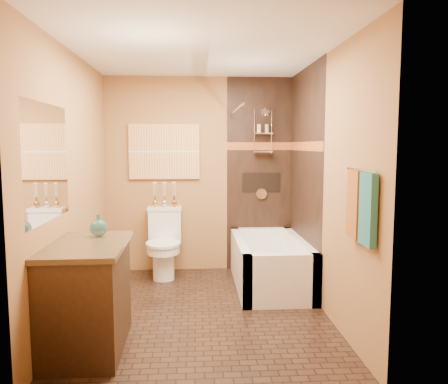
{
  "coord_description": "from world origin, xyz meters",
  "views": [
    {
      "loc": [
        -0.05,
        -4.16,
        1.63
      ],
      "look_at": [
        0.24,
        0.4,
        1.14
      ],
      "focal_mm": 35.0,
      "sensor_mm": 36.0,
      "label": 1
    }
  ],
  "objects": [
    {
      "name": "mosaic_band_right",
      "position": [
        1.18,
        0.75,
        1.62
      ],
      "size": [
        0.01,
        1.5,
        0.1
      ],
      "primitive_type": "cube",
      "color": "#9B341C",
      "rests_on": "alcove_tile_right"
    },
    {
      "name": "wall_right",
      "position": [
        1.2,
        0.0,
        1.25
      ],
      "size": [
        0.02,
        3.0,
        2.5
      ],
      "primitive_type": "cube",
      "color": "#A16D3E",
      "rests_on": "floor"
    },
    {
      "name": "alcove_niche",
      "position": [
        0.8,
        1.48,
        1.15
      ],
      "size": [
        0.5,
        0.01,
        0.25
      ],
      "primitive_type": "cube",
      "color": "black",
      "rests_on": "alcove_tile_back"
    },
    {
      "name": "sunset_painting",
      "position": [
        -0.45,
        1.48,
        1.55
      ],
      "size": [
        0.9,
        0.04,
        0.7
      ],
      "primitive_type": "cube",
      "color": "orange",
      "rests_on": "wall_back"
    },
    {
      "name": "shower_fixtures",
      "position": [
        0.8,
        1.38,
        1.67
      ],
      "size": [
        0.24,
        0.33,
        1.16
      ],
      "color": "silver",
      "rests_on": "floor"
    },
    {
      "name": "towel_teal",
      "position": [
        1.16,
        -1.18,
        1.18
      ],
      "size": [
        0.05,
        0.22,
        0.52
      ],
      "primitive_type": "cube",
      "color": "#20666D",
      "rests_on": "towel_bar"
    },
    {
      "name": "wall_back",
      "position": [
        0.0,
        1.5,
        1.25
      ],
      "size": [
        2.4,
        0.02,
        2.5
      ],
      "primitive_type": "cube",
      "color": "#A16D3E",
      "rests_on": "floor"
    },
    {
      "name": "alcove_tile_back",
      "position": [
        0.78,
        1.49,
        1.25
      ],
      "size": [
        0.85,
        0.01,
        2.5
      ],
      "primitive_type": "cube",
      "color": "black",
      "rests_on": "wall_back"
    },
    {
      "name": "towel_bar",
      "position": [
        1.15,
        -1.05,
        1.45
      ],
      "size": [
        0.02,
        0.55,
        0.02
      ],
      "primitive_type": "cylinder",
      "rotation": [
        1.57,
        0.0,
        0.0
      ],
      "color": "silver",
      "rests_on": "wall_right"
    },
    {
      "name": "bud_vases",
      "position": [
        -0.45,
        1.39,
        1.02
      ],
      "size": [
        0.31,
        0.07,
        0.31
      ],
      "color": "gold",
      "rests_on": "toilet"
    },
    {
      "name": "wall_left",
      "position": [
        -1.2,
        0.0,
        1.25
      ],
      "size": [
        0.02,
        3.0,
        2.5
      ],
      "primitive_type": "cube",
      "color": "#A16D3E",
      "rests_on": "floor"
    },
    {
      "name": "floor",
      "position": [
        0.0,
        0.0,
        0.0
      ],
      "size": [
        3.0,
        3.0,
        0.0
      ],
      "primitive_type": "plane",
      "color": "black",
      "rests_on": "ground"
    },
    {
      "name": "toilet",
      "position": [
        -0.45,
        1.2,
        0.43
      ],
      "size": [
        0.43,
        0.64,
        0.85
      ],
      "rotation": [
        0.0,
        0.0,
        0.01
      ],
      "color": "white",
      "rests_on": "floor"
    },
    {
      "name": "vanity_mirror",
      "position": [
        -1.19,
        -0.73,
        1.5
      ],
      "size": [
        0.01,
        1.0,
        0.9
      ],
      "primitive_type": "cube",
      "color": "white",
      "rests_on": "wall_left"
    },
    {
      "name": "teal_bottle",
      "position": [
        -0.87,
        -0.47,
        0.96
      ],
      "size": [
        0.19,
        0.19,
        0.23
      ],
      "primitive_type": null,
      "rotation": [
        0.0,
        0.0,
        -0.38
      ],
      "color": "#226267",
      "rests_on": "vanity"
    },
    {
      "name": "alcove_tile_right",
      "position": [
        1.19,
        0.75,
        1.25
      ],
      "size": [
        0.01,
        1.5,
        2.5
      ],
      "primitive_type": "cube",
      "color": "black",
      "rests_on": "wall_right"
    },
    {
      "name": "bathtub",
      "position": [
        0.8,
        0.75,
        0.22
      ],
      "size": [
        0.8,
        1.5,
        0.55
      ],
      "color": "white",
      "rests_on": "floor"
    },
    {
      "name": "curtain_rod",
      "position": [
        0.4,
        0.75,
        2.02
      ],
      "size": [
        0.03,
        1.55,
        0.03
      ],
      "primitive_type": "cylinder",
      "rotation": [
        1.57,
        0.0,
        0.0
      ],
      "color": "silver",
      "rests_on": "wall_back"
    },
    {
      "name": "ceiling",
      "position": [
        0.0,
        0.0,
        2.5
      ],
      "size": [
        3.0,
        3.0,
        0.0
      ],
      "primitive_type": "plane",
      "color": "silver",
      "rests_on": "wall_back"
    },
    {
      "name": "towel_rust",
      "position": [
        1.16,
        -0.92,
        1.18
      ],
      "size": [
        0.05,
        0.22,
        0.52
      ],
      "primitive_type": "cube",
      "color": "brown",
      "rests_on": "towel_bar"
    },
    {
      "name": "vanity",
      "position": [
        -0.92,
        -0.73,
        0.43
      ],
      "size": [
        0.62,
        0.99,
        0.86
      ],
      "rotation": [
        0.0,
        0.0,
        0.02
      ],
      "color": "black",
      "rests_on": "floor"
    },
    {
      "name": "mosaic_band_back",
      "position": [
        0.78,
        1.48,
        1.62
      ],
      "size": [
        0.85,
        0.01,
        0.1
      ],
      "primitive_type": "cube",
      "color": "#9B341C",
      "rests_on": "alcove_tile_back"
    },
    {
      "name": "wall_front",
      "position": [
        0.0,
        -1.5,
        1.25
      ],
      "size": [
        2.4,
        0.02,
        2.5
      ],
      "primitive_type": "cube",
      "color": "#A16D3E",
      "rests_on": "floor"
    }
  ]
}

